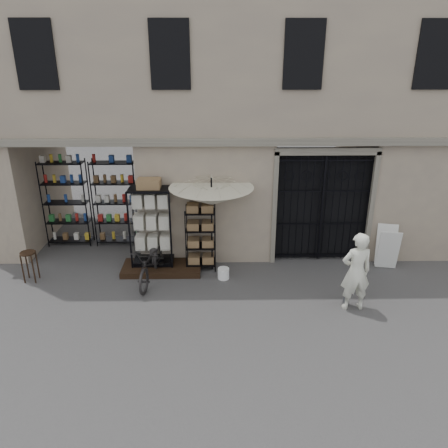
{
  "coord_description": "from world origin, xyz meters",
  "views": [
    {
      "loc": [
        -0.95,
        -8.48,
        5.32
      ],
      "look_at": [
        -0.8,
        1.4,
        1.35
      ],
      "focal_mm": 35.0,
      "sensor_mm": 36.0,
      "label": 1
    }
  ],
  "objects_px": {
    "bicycle": "(153,281)",
    "shopkeeper": "(351,308)",
    "wooden_stool": "(30,266)",
    "steel_bollard": "(347,290)",
    "market_umbrella": "(211,191)",
    "display_cabinet": "(152,230)",
    "easel_sign": "(387,247)",
    "white_bucket": "(223,273)",
    "wire_rack": "(201,239)"
  },
  "relations": [
    {
      "from": "market_umbrella",
      "to": "wooden_stool",
      "type": "distance_m",
      "value": 4.79
    },
    {
      "from": "wire_rack",
      "to": "steel_bollard",
      "type": "relative_size",
      "value": 2.27
    },
    {
      "from": "wire_rack",
      "to": "easel_sign",
      "type": "relative_size",
      "value": 1.53
    },
    {
      "from": "white_bucket",
      "to": "display_cabinet",
      "type": "bearing_deg",
      "value": 161.16
    },
    {
      "from": "wire_rack",
      "to": "white_bucket",
      "type": "height_order",
      "value": "wire_rack"
    },
    {
      "from": "wire_rack",
      "to": "shopkeeper",
      "type": "bearing_deg",
      "value": -21.36
    },
    {
      "from": "steel_bollard",
      "to": "shopkeeper",
      "type": "distance_m",
      "value": 0.4
    },
    {
      "from": "white_bucket",
      "to": "shopkeeper",
      "type": "bearing_deg",
      "value": -26.14
    },
    {
      "from": "wire_rack",
      "to": "steel_bollard",
      "type": "height_order",
      "value": "wire_rack"
    },
    {
      "from": "display_cabinet",
      "to": "market_umbrella",
      "type": "distance_m",
      "value": 1.86
    },
    {
      "from": "market_umbrella",
      "to": "bicycle",
      "type": "height_order",
      "value": "market_umbrella"
    },
    {
      "from": "white_bucket",
      "to": "shopkeeper",
      "type": "xyz_separation_m",
      "value": [
        2.82,
        -1.38,
        -0.14
      ]
    },
    {
      "from": "display_cabinet",
      "to": "wooden_stool",
      "type": "bearing_deg",
      "value": -152.39
    },
    {
      "from": "market_umbrella",
      "to": "steel_bollard",
      "type": "distance_m",
      "value": 3.9
    },
    {
      "from": "display_cabinet",
      "to": "easel_sign",
      "type": "height_order",
      "value": "display_cabinet"
    },
    {
      "from": "bicycle",
      "to": "easel_sign",
      "type": "relative_size",
      "value": 1.71
    },
    {
      "from": "market_umbrella",
      "to": "white_bucket",
      "type": "bearing_deg",
      "value": -60.83
    },
    {
      "from": "bicycle",
      "to": "wire_rack",
      "type": "bearing_deg",
      "value": 38.31
    },
    {
      "from": "white_bucket",
      "to": "shopkeeper",
      "type": "distance_m",
      "value": 3.14
    },
    {
      "from": "white_bucket",
      "to": "steel_bollard",
      "type": "height_order",
      "value": "steel_bollard"
    },
    {
      "from": "bicycle",
      "to": "wooden_stool",
      "type": "relative_size",
      "value": 2.42
    },
    {
      "from": "white_bucket",
      "to": "bicycle",
      "type": "height_order",
      "value": "bicycle"
    },
    {
      "from": "display_cabinet",
      "to": "market_umbrella",
      "type": "bearing_deg",
      "value": 11.13
    },
    {
      "from": "market_umbrella",
      "to": "bicycle",
      "type": "distance_m",
      "value": 2.65
    },
    {
      "from": "wire_rack",
      "to": "steel_bollard",
      "type": "xyz_separation_m",
      "value": [
        3.29,
        -1.84,
        -0.45
      ]
    },
    {
      "from": "shopkeeper",
      "to": "easel_sign",
      "type": "distance_m",
      "value": 2.46
    },
    {
      "from": "market_umbrella",
      "to": "easel_sign",
      "type": "bearing_deg",
      "value": 0.43
    },
    {
      "from": "white_bucket",
      "to": "bicycle",
      "type": "distance_m",
      "value": 1.76
    },
    {
      "from": "display_cabinet",
      "to": "steel_bollard",
      "type": "distance_m",
      "value": 4.94
    },
    {
      "from": "shopkeeper",
      "to": "display_cabinet",
      "type": "bearing_deg",
      "value": -28.95
    },
    {
      "from": "bicycle",
      "to": "steel_bollard",
      "type": "height_order",
      "value": "bicycle"
    },
    {
      "from": "shopkeeper",
      "to": "market_umbrella",
      "type": "bearing_deg",
      "value": -36.97
    },
    {
      "from": "display_cabinet",
      "to": "bicycle",
      "type": "bearing_deg",
      "value": -70.5
    },
    {
      "from": "white_bucket",
      "to": "wooden_stool",
      "type": "height_order",
      "value": "wooden_stool"
    },
    {
      "from": "easel_sign",
      "to": "bicycle",
      "type": "bearing_deg",
      "value": -162.46
    },
    {
      "from": "wooden_stool",
      "to": "shopkeeper",
      "type": "distance_m",
      "value": 7.68
    },
    {
      "from": "wooden_stool",
      "to": "steel_bollard",
      "type": "xyz_separation_m",
      "value": [
        7.45,
        -1.22,
        -0.04
      ]
    },
    {
      "from": "wooden_stool",
      "to": "easel_sign",
      "type": "height_order",
      "value": "easel_sign"
    },
    {
      "from": "steel_bollard",
      "to": "bicycle",
      "type": "bearing_deg",
      "value": 165.58
    },
    {
      "from": "display_cabinet",
      "to": "easel_sign",
      "type": "distance_m",
      "value": 6.07
    },
    {
      "from": "wooden_stool",
      "to": "shopkeeper",
      "type": "height_order",
      "value": "wooden_stool"
    },
    {
      "from": "market_umbrella",
      "to": "easel_sign",
      "type": "relative_size",
      "value": 2.7
    },
    {
      "from": "wooden_stool",
      "to": "wire_rack",
      "type": "bearing_deg",
      "value": 8.47
    },
    {
      "from": "market_umbrella",
      "to": "shopkeeper",
      "type": "xyz_separation_m",
      "value": [
        3.1,
        -1.89,
        -2.12
      ]
    },
    {
      "from": "wire_rack",
      "to": "display_cabinet",
      "type": "bearing_deg",
      "value": -172.54
    },
    {
      "from": "wire_rack",
      "to": "market_umbrella",
      "type": "xyz_separation_m",
      "value": [
        0.29,
        -0.08,
        1.3
      ]
    },
    {
      "from": "white_bucket",
      "to": "easel_sign",
      "type": "bearing_deg",
      "value": 7.31
    },
    {
      "from": "bicycle",
      "to": "shopkeeper",
      "type": "relative_size",
      "value": 1.04
    },
    {
      "from": "white_bucket",
      "to": "shopkeeper",
      "type": "height_order",
      "value": "white_bucket"
    },
    {
      "from": "shopkeeper",
      "to": "bicycle",
      "type": "bearing_deg",
      "value": -21.23
    }
  ]
}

